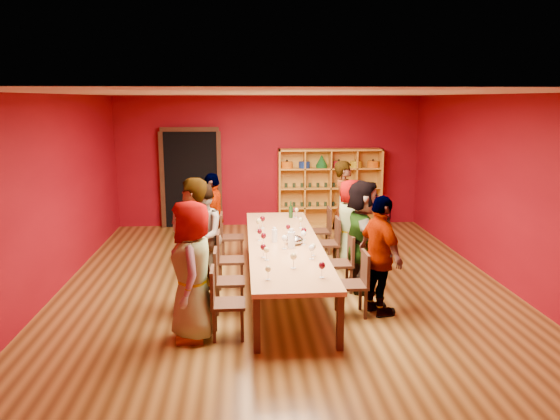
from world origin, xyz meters
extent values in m
cube|color=#543616|center=(0.00, 0.00, -0.01)|extent=(7.10, 9.10, 0.02)
cube|color=maroon|center=(0.00, 4.51, 1.50)|extent=(7.10, 0.02, 3.00)
cube|color=maroon|center=(0.00, -4.51, 1.50)|extent=(7.10, 0.02, 3.00)
cube|color=maroon|center=(-3.51, 0.00, 1.50)|extent=(0.02, 9.10, 3.00)
cube|color=maroon|center=(3.51, 0.00, 1.50)|extent=(0.02, 9.10, 3.00)
cube|color=silver|center=(0.00, 0.00, 3.01)|extent=(7.10, 9.10, 0.02)
cube|color=tan|center=(0.00, 0.00, 0.72)|extent=(1.10, 4.50, 0.06)
cube|color=black|center=(-0.49, -2.17, 0.34)|extent=(0.08, 0.08, 0.69)
cube|color=black|center=(-0.49, 2.17, 0.34)|extent=(0.08, 0.08, 0.69)
cube|color=black|center=(0.49, -2.17, 0.34)|extent=(0.08, 0.08, 0.69)
cube|color=black|center=(0.49, 2.17, 0.34)|extent=(0.08, 0.08, 0.69)
cube|color=black|center=(-1.80, 4.44, 1.10)|extent=(1.20, 0.14, 2.20)
cube|color=black|center=(-1.80, 4.37, 2.25)|extent=(1.32, 0.06, 0.10)
cube|color=black|center=(-2.45, 4.37, 1.10)|extent=(0.10, 0.06, 2.20)
cube|color=black|center=(-1.15, 4.37, 1.10)|extent=(0.10, 0.06, 2.20)
cube|color=gold|center=(0.22, 4.28, 0.90)|extent=(0.04, 0.40, 1.80)
cube|color=gold|center=(2.58, 4.28, 0.90)|extent=(0.04, 0.40, 1.80)
cube|color=gold|center=(1.40, 4.28, 1.78)|extent=(2.40, 0.40, 0.04)
cube|color=gold|center=(1.40, 4.28, 0.02)|extent=(2.40, 0.40, 0.04)
cube|color=gold|center=(1.40, 4.47, 0.90)|extent=(2.40, 0.02, 1.80)
cube|color=gold|center=(1.40, 4.28, 0.45)|extent=(2.36, 0.38, 0.03)
cube|color=gold|center=(1.40, 4.28, 0.90)|extent=(2.36, 0.38, 0.03)
cube|color=gold|center=(1.40, 4.28, 1.35)|extent=(2.36, 0.38, 0.03)
cube|color=gold|center=(0.80, 4.28, 0.90)|extent=(0.03, 0.38, 1.76)
cube|color=gold|center=(1.40, 4.28, 0.90)|extent=(0.03, 0.38, 1.76)
cube|color=gold|center=(2.00, 4.28, 0.90)|extent=(0.03, 0.38, 1.76)
cylinder|color=orange|center=(0.40, 4.28, 1.44)|extent=(0.26, 0.26, 0.15)
sphere|color=black|center=(0.40, 4.28, 1.53)|extent=(0.05, 0.05, 0.05)
cylinder|color=navy|center=(0.80, 4.28, 1.44)|extent=(0.26, 0.26, 0.15)
sphere|color=black|center=(0.80, 4.28, 1.53)|extent=(0.05, 0.05, 0.05)
cylinder|color=#175E25|center=(1.20, 4.28, 1.41)|extent=(0.26, 0.26, 0.08)
cone|color=#175E25|center=(1.20, 4.28, 1.56)|extent=(0.24, 0.24, 0.22)
cylinder|color=maroon|center=(1.60, 4.28, 1.44)|extent=(0.26, 0.26, 0.15)
sphere|color=black|center=(1.60, 4.28, 1.53)|extent=(0.05, 0.05, 0.05)
cylinder|color=gold|center=(2.00, 4.28, 1.44)|extent=(0.26, 0.26, 0.15)
sphere|color=black|center=(2.00, 4.28, 1.53)|extent=(0.05, 0.05, 0.05)
cylinder|color=orange|center=(2.40, 4.28, 1.44)|extent=(0.26, 0.26, 0.15)
sphere|color=black|center=(2.40, 4.28, 1.53)|extent=(0.05, 0.05, 0.05)
cylinder|color=#1B3122|center=(0.38, 4.28, 0.52)|extent=(0.07, 0.07, 0.10)
cylinder|color=#1B3122|center=(0.56, 4.28, 0.52)|extent=(0.07, 0.07, 0.10)
cylinder|color=#1B3122|center=(0.75, 4.28, 0.52)|extent=(0.07, 0.07, 0.10)
cylinder|color=#1B3122|center=(0.93, 4.28, 0.52)|extent=(0.07, 0.07, 0.10)
cylinder|color=#1B3122|center=(1.12, 4.28, 0.52)|extent=(0.07, 0.07, 0.10)
cylinder|color=#1B3122|center=(1.30, 4.28, 0.52)|extent=(0.07, 0.07, 0.10)
cylinder|color=#1B3122|center=(1.49, 4.28, 0.52)|extent=(0.07, 0.07, 0.10)
cylinder|color=#1B3122|center=(1.67, 4.28, 0.52)|extent=(0.07, 0.07, 0.10)
cylinder|color=#1B3122|center=(1.86, 4.28, 0.52)|extent=(0.07, 0.07, 0.10)
cylinder|color=#1B3122|center=(2.04, 4.28, 0.52)|extent=(0.07, 0.07, 0.10)
cylinder|color=#1B3122|center=(2.23, 4.28, 0.52)|extent=(0.07, 0.07, 0.10)
cylinder|color=#1B3122|center=(2.42, 4.28, 0.52)|extent=(0.07, 0.07, 0.10)
cylinder|color=#1B3122|center=(0.38, 4.28, 0.97)|extent=(0.07, 0.07, 0.10)
cylinder|color=#1B3122|center=(0.56, 4.28, 0.97)|extent=(0.07, 0.07, 0.10)
cylinder|color=#1B3122|center=(0.75, 4.28, 0.97)|extent=(0.07, 0.07, 0.10)
cylinder|color=#1B3122|center=(0.93, 4.28, 0.97)|extent=(0.07, 0.07, 0.10)
cylinder|color=#1B3122|center=(1.12, 4.28, 0.97)|extent=(0.07, 0.07, 0.10)
cylinder|color=#1B3122|center=(1.30, 4.28, 0.97)|extent=(0.07, 0.07, 0.10)
cylinder|color=#1B3122|center=(1.49, 4.28, 0.97)|extent=(0.07, 0.07, 0.10)
cylinder|color=#1B3122|center=(1.67, 4.28, 0.97)|extent=(0.07, 0.07, 0.10)
cylinder|color=#1B3122|center=(1.86, 4.28, 0.97)|extent=(0.07, 0.07, 0.10)
cylinder|color=#1B3122|center=(2.04, 4.28, 0.97)|extent=(0.07, 0.07, 0.10)
cylinder|color=#1B3122|center=(2.23, 4.28, 0.97)|extent=(0.07, 0.07, 0.10)
cylinder|color=#1B3122|center=(2.42, 4.28, 0.97)|extent=(0.07, 0.07, 0.10)
cube|color=black|center=(-0.83, -1.70, 0.43)|extent=(0.42, 0.42, 0.04)
cube|color=black|center=(-1.02, -1.70, 0.67)|extent=(0.04, 0.40, 0.44)
cube|color=black|center=(-1.00, -1.87, 0.21)|extent=(0.04, 0.04, 0.41)
cube|color=black|center=(-0.66, -1.87, 0.21)|extent=(0.04, 0.04, 0.41)
cube|color=black|center=(-1.00, -1.53, 0.21)|extent=(0.04, 0.04, 0.41)
cube|color=black|center=(-0.66, -1.53, 0.21)|extent=(0.04, 0.04, 0.41)
imported|color=#161E3C|center=(-1.26, -1.70, 0.87)|extent=(0.53, 0.88, 1.74)
cube|color=black|center=(-0.83, -0.85, 0.43)|extent=(0.42, 0.42, 0.04)
cube|color=black|center=(-1.02, -0.85, 0.67)|extent=(0.04, 0.40, 0.44)
cube|color=black|center=(-1.00, -1.02, 0.21)|extent=(0.04, 0.04, 0.41)
cube|color=black|center=(-0.66, -1.02, 0.21)|extent=(0.04, 0.04, 0.41)
cube|color=black|center=(-1.00, -0.68, 0.21)|extent=(0.04, 0.04, 0.41)
cube|color=black|center=(-0.66, -0.68, 0.21)|extent=(0.04, 0.04, 0.41)
imported|color=#15183B|center=(-1.33, -0.85, 0.95)|extent=(0.72, 0.83, 1.89)
cube|color=black|center=(-0.83, 0.17, 0.43)|extent=(0.42, 0.42, 0.04)
cube|color=black|center=(-1.02, 0.17, 0.67)|extent=(0.04, 0.40, 0.44)
cube|color=black|center=(-1.00, 0.00, 0.21)|extent=(0.04, 0.04, 0.41)
cube|color=black|center=(-0.66, 0.00, 0.21)|extent=(0.04, 0.04, 0.41)
cube|color=black|center=(-1.00, 0.34, 0.21)|extent=(0.04, 0.04, 0.41)
cube|color=black|center=(-0.66, 0.34, 0.21)|extent=(0.04, 0.04, 0.41)
imported|color=#141638|center=(-1.27, 0.17, 0.83)|extent=(0.49, 0.83, 1.65)
cube|color=black|center=(-0.83, 1.61, 0.43)|extent=(0.42, 0.42, 0.04)
cube|color=black|center=(-1.02, 1.61, 0.67)|extent=(0.04, 0.40, 0.44)
cube|color=black|center=(-1.00, 1.44, 0.21)|extent=(0.04, 0.04, 0.41)
cube|color=black|center=(-0.66, 1.44, 0.21)|extent=(0.04, 0.04, 0.41)
cube|color=black|center=(-1.00, 1.78, 0.21)|extent=(0.04, 0.04, 0.41)
cube|color=black|center=(-0.66, 1.78, 0.21)|extent=(0.04, 0.04, 0.41)
imported|color=silver|center=(-1.17, 1.61, 0.81)|extent=(0.48, 0.97, 1.63)
cube|color=black|center=(0.83, -1.11, 0.43)|extent=(0.42, 0.42, 0.04)
cube|color=black|center=(1.02, -1.11, 0.67)|extent=(0.04, 0.40, 0.44)
cube|color=black|center=(0.66, -1.28, 0.21)|extent=(0.04, 0.04, 0.41)
cube|color=black|center=(1.00, -1.28, 0.21)|extent=(0.04, 0.04, 0.41)
cube|color=black|center=(0.66, -0.94, 0.21)|extent=(0.04, 0.04, 0.41)
cube|color=black|center=(1.00, -0.94, 0.21)|extent=(0.04, 0.04, 0.41)
imported|color=pink|center=(1.22, -1.11, 0.83)|extent=(0.72, 1.06, 1.66)
cube|color=black|center=(0.83, -0.13, 0.43)|extent=(0.42, 0.42, 0.04)
cube|color=black|center=(1.02, -0.13, 0.67)|extent=(0.04, 0.40, 0.44)
cube|color=black|center=(0.66, -0.30, 0.21)|extent=(0.04, 0.04, 0.41)
cube|color=black|center=(1.00, -0.30, 0.21)|extent=(0.04, 0.04, 0.41)
cube|color=black|center=(0.66, 0.04, 0.21)|extent=(0.04, 0.04, 0.41)
cube|color=black|center=(1.00, 0.04, 0.21)|extent=(0.04, 0.04, 0.41)
imported|color=silver|center=(1.19, -0.13, 0.87)|extent=(0.50, 1.62, 1.73)
cube|color=black|center=(0.83, 1.06, 0.43)|extent=(0.42, 0.42, 0.04)
cube|color=black|center=(1.02, 1.06, 0.67)|extent=(0.04, 0.40, 0.44)
cube|color=black|center=(0.66, 0.89, 0.21)|extent=(0.04, 0.04, 0.41)
cube|color=black|center=(1.00, 0.89, 0.21)|extent=(0.04, 0.04, 0.41)
cube|color=black|center=(0.66, 1.23, 0.21)|extent=(0.04, 0.04, 0.41)
cube|color=black|center=(1.00, 1.23, 0.21)|extent=(0.04, 0.04, 0.41)
imported|color=#4B4B50|center=(1.24, 1.06, 0.78)|extent=(0.67, 0.86, 1.56)
cube|color=black|center=(0.83, 1.98, 0.43)|extent=(0.42, 0.42, 0.04)
cube|color=black|center=(1.02, 1.98, 0.67)|extent=(0.04, 0.40, 0.44)
cube|color=black|center=(0.66, 1.81, 0.21)|extent=(0.04, 0.04, 0.41)
cube|color=black|center=(1.00, 1.81, 0.21)|extent=(0.04, 0.04, 0.41)
cube|color=black|center=(0.66, 2.15, 0.21)|extent=(0.04, 0.04, 0.41)
cube|color=black|center=(1.00, 2.15, 0.21)|extent=(0.04, 0.04, 0.41)
imported|color=#454549|center=(1.31, 1.98, 0.89)|extent=(0.69, 0.78, 1.78)
cylinder|color=white|center=(-0.34, -1.76, 0.75)|extent=(0.06, 0.06, 0.01)
cylinder|color=white|center=(-0.34, -1.76, 0.81)|extent=(0.01, 0.01, 0.10)
ellipsoid|color=#CDC080|center=(-0.34, -1.76, 0.89)|extent=(0.07, 0.07, 0.08)
cylinder|color=white|center=(0.37, 1.79, 0.75)|extent=(0.06, 0.06, 0.01)
cylinder|color=white|center=(0.37, 1.79, 0.81)|extent=(0.01, 0.01, 0.10)
ellipsoid|color=#CDC080|center=(0.37, 1.79, 0.89)|extent=(0.07, 0.07, 0.09)
cylinder|color=white|center=(0.36, 0.94, 0.75)|extent=(0.06, 0.06, 0.01)
cylinder|color=white|center=(0.36, 0.94, 0.81)|extent=(0.01, 0.01, 0.10)
ellipsoid|color=#CDC080|center=(0.36, 0.94, 0.89)|extent=(0.08, 0.08, 0.09)
cylinder|color=white|center=(-0.30, 0.95, 0.75)|extent=(0.07, 0.07, 0.01)
cylinder|color=white|center=(-0.30, 0.95, 0.82)|extent=(0.01, 0.01, 0.12)
ellipsoid|color=#430710|center=(-0.30, 0.95, 0.92)|extent=(0.09, 0.09, 0.10)
cylinder|color=white|center=(-0.03, -0.38, 0.75)|extent=(0.07, 0.07, 0.01)
cylinder|color=white|center=(-0.03, -0.38, 0.82)|extent=(0.01, 0.01, 0.12)
ellipsoid|color=white|center=(-0.03, -0.38, 0.91)|extent=(0.09, 0.09, 0.10)
cylinder|color=white|center=(-0.32, -0.93, 0.75)|extent=(0.06, 0.06, 0.01)
cylinder|color=white|center=(-0.32, -0.93, 0.81)|extent=(0.01, 0.01, 0.11)
ellipsoid|color=#CDC080|center=(-0.32, -0.93, 0.90)|extent=(0.08, 0.08, 0.09)
cylinder|color=white|center=(-0.33, -0.19, 0.75)|extent=(0.07, 0.07, 0.01)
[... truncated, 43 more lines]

